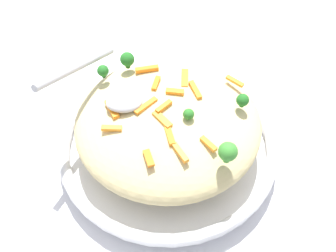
{
  "coord_description": "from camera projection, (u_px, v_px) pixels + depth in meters",
  "views": [
    {
      "loc": [
        -0.02,
        -0.42,
        0.63
      ],
      "look_at": [
        0.0,
        0.0,
        0.08
      ],
      "focal_mm": 45.32,
      "sensor_mm": 36.0,
      "label": 1
    }
  ],
  "objects": [
    {
      "name": "pasta_mound",
      "position": [
        168.0,
        123.0,
        0.69
      ],
      "size": [
        0.3,
        0.29,
        0.09
      ],
      "primitive_type": "ellipsoid",
      "color": "#DBC689",
      "rests_on": "serving_bowl"
    },
    {
      "name": "carrot_piece_10",
      "position": [
        112.0,
        128.0,
        0.63
      ],
      "size": [
        0.03,
        0.01,
        0.01
      ],
      "primitive_type": "cube",
      "rotation": [
        0.0,
        0.0,
        6.19
      ],
      "color": "orange",
      "rests_on": "pasta_mound"
    },
    {
      "name": "carrot_piece_3",
      "position": [
        180.0,
        153.0,
        0.6
      ],
      "size": [
        0.02,
        0.03,
        0.01
      ],
      "primitive_type": "cube",
      "rotation": [
        0.0,
        0.0,
        2.07
      ],
      "color": "orange",
      "rests_on": "pasta_mound"
    },
    {
      "name": "serving_bowl",
      "position": [
        168.0,
        145.0,
        0.74
      ],
      "size": [
        0.38,
        0.38,
        0.04
      ],
      "color": "silver",
      "rests_on": "ground_plane"
    },
    {
      "name": "carrot_piece_13",
      "position": [
        185.0,
        79.0,
        0.69
      ],
      "size": [
        0.01,
        0.04,
        0.01
      ],
      "primitive_type": "cube",
      "rotation": [
        0.0,
        0.0,
        4.62
      ],
      "color": "orange",
      "rests_on": "pasta_mound"
    },
    {
      "name": "carrot_piece_8",
      "position": [
        112.0,
        112.0,
        0.65
      ],
      "size": [
        0.02,
        0.04,
        0.01
      ],
      "primitive_type": "cube",
      "rotation": [
        0.0,
        0.0,
        1.98
      ],
      "color": "orange",
      "rests_on": "pasta_mound"
    },
    {
      "name": "serving_spoon",
      "position": [
        105.0,
        89.0,
        0.65
      ],
      "size": [
        0.15,
        0.15,
        0.08
      ],
      "color": "#B7B7BC",
      "rests_on": "pasta_mound"
    },
    {
      "name": "broccoli_floret_1",
      "position": [
        228.0,
        152.0,
        0.58
      ],
      "size": [
        0.03,
        0.03,
        0.04
      ],
      "color": "#377928",
      "rests_on": "pasta_mound"
    },
    {
      "name": "carrot_piece_9",
      "position": [
        235.0,
        81.0,
        0.69
      ],
      "size": [
        0.03,
        0.03,
        0.01
      ],
      "primitive_type": "cube",
      "rotation": [
        0.0,
        0.0,
        2.4
      ],
      "color": "orange",
      "rests_on": "pasta_mound"
    },
    {
      "name": "carrot_piece_0",
      "position": [
        162.0,
        120.0,
        0.63
      ],
      "size": [
        0.03,
        0.04,
        0.01
      ],
      "primitive_type": "cube",
      "rotation": [
        0.0,
        0.0,
        2.22
      ],
      "color": "orange",
      "rests_on": "pasta_mound"
    },
    {
      "name": "broccoli_floret_3",
      "position": [
        243.0,
        103.0,
        0.65
      ],
      "size": [
        0.02,
        0.02,
        0.02
      ],
      "color": "#205B1C",
      "rests_on": "pasta_mound"
    },
    {
      "name": "broccoli_floret_4",
      "position": [
        189.0,
        114.0,
        0.63
      ],
      "size": [
        0.02,
        0.02,
        0.02
      ],
      "color": "#296820",
      "rests_on": "pasta_mound"
    },
    {
      "name": "broccoli_floret_0",
      "position": [
        103.0,
        71.0,
        0.69
      ],
      "size": [
        0.02,
        0.02,
        0.02
      ],
      "color": "#205B1C",
      "rests_on": "pasta_mound"
    },
    {
      "name": "ground_plane",
      "position": [
        168.0,
        153.0,
        0.76
      ],
      "size": [
        2.4,
        2.4,
        0.0
      ],
      "primitive_type": "plane",
      "color": "silver"
    },
    {
      "name": "carrot_piece_14",
      "position": [
        208.0,
        144.0,
        0.61
      ],
      "size": [
        0.02,
        0.03,
        0.01
      ],
      "primitive_type": "cube",
      "rotation": [
        0.0,
        0.0,
        2.23
      ],
      "color": "orange",
      "rests_on": "pasta_mound"
    },
    {
      "name": "carrot_piece_11",
      "position": [
        167.0,
        136.0,
        0.62
      ],
      "size": [
        0.02,
        0.03,
        0.01
      ],
      "primitive_type": "cube",
      "rotation": [
        0.0,
        0.0,
        1.77
      ],
      "color": "orange",
      "rests_on": "pasta_mound"
    },
    {
      "name": "carrot_piece_12",
      "position": [
        146.0,
        104.0,
        0.65
      ],
      "size": [
        0.04,
        0.03,
        0.01
      ],
      "primitive_type": "cube",
      "rotation": [
        0.0,
        0.0,
        0.71
      ],
      "color": "orange",
      "rests_on": "pasta_mound"
    },
    {
      "name": "carrot_piece_2",
      "position": [
        175.0,
        92.0,
        0.67
      ],
      "size": [
        0.03,
        0.01,
        0.01
      ],
      "primitive_type": "cube",
      "rotation": [
        0.0,
        0.0,
        2.96
      ],
      "color": "orange",
      "rests_on": "pasta_mound"
    },
    {
      "name": "carrot_piece_1",
      "position": [
        149.0,
        158.0,
        0.6
      ],
      "size": [
        0.02,
        0.03,
        0.01
      ],
      "primitive_type": "cube",
      "rotation": [
        0.0,
        0.0,
        1.83
      ],
      "color": "orange",
      "rests_on": "pasta_mound"
    },
    {
      "name": "carrot_piece_4",
      "position": [
        164.0,
        107.0,
        0.64
      ],
      "size": [
        0.03,
        0.03,
        0.01
      ],
      "primitive_type": "cube",
      "rotation": [
        0.0,
        0.0,
        0.73
      ],
      "color": "orange",
      "rests_on": "pasta_mound"
    },
    {
      "name": "carrot_piece_6",
      "position": [
        156.0,
        84.0,
        0.68
      ],
      "size": [
        0.02,
        0.03,
        0.01
      ],
      "primitive_type": "cube",
      "rotation": [
        0.0,
        0.0,
        1.28
      ],
      "color": "orange",
      "rests_on": "pasta_mound"
    },
    {
      "name": "broccoli_floret_2",
      "position": [
        127.0,
        60.0,
        0.7
      ],
      "size": [
        0.02,
        0.02,
        0.03
      ],
      "color": "#205B1C",
      "rests_on": "pasta_mound"
    },
    {
      "name": "carrot_piece_7",
      "position": [
        147.0,
        69.0,
        0.7
      ],
      "size": [
        0.04,
        0.01,
        0.01
      ],
      "primitive_type": "cube",
      "rotation": [
        0.0,
        0.0,
        0.15
      ],
      "color": "orange",
      "rests_on": "pasta_mound"
    },
    {
      "name": "carrot_piece_5",
      "position": [
        195.0,
        90.0,
        0.67
      ],
      "size": [
        0.02,
        0.04,
        0.01
      ],
      "primitive_type": "cube",
      "rotation": [
        0.0,
        0.0,
        1.88
      ],
      "color": "orange",
      "rests_on": "pasta_mound"
    }
  ]
}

